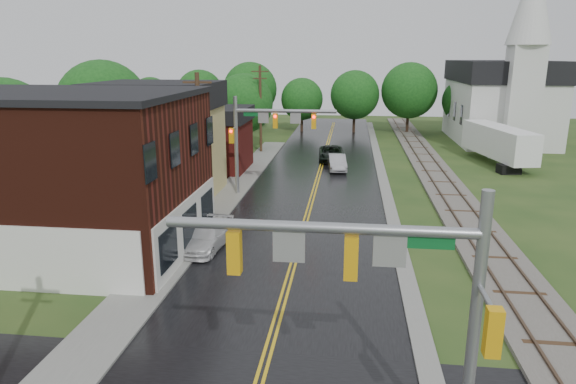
% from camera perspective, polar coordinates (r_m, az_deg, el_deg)
% --- Properties ---
extents(main_road, '(10.00, 90.00, 0.02)m').
position_cam_1_polar(main_road, '(40.42, 3.07, 0.61)').
color(main_road, black).
rests_on(main_road, ground).
extents(curb_right, '(0.80, 70.00, 0.12)m').
position_cam_1_polar(curb_right, '(45.28, 10.36, 1.95)').
color(curb_right, gray).
rests_on(curb_right, ground).
extents(sidewalk_left, '(2.40, 50.00, 0.12)m').
position_cam_1_polar(sidewalk_left, '(36.60, -7.22, -1.03)').
color(sidewalk_left, gray).
rests_on(sidewalk_left, ground).
extents(brick_building, '(14.30, 10.30, 8.30)m').
position_cam_1_polar(brick_building, '(29.02, -24.55, 1.96)').
color(brick_building, '#40160D').
rests_on(brick_building, ground).
extents(yellow_house, '(8.00, 7.00, 6.40)m').
position_cam_1_polar(yellow_house, '(38.24, -14.02, 4.26)').
color(yellow_house, tan).
rests_on(yellow_house, ground).
extents(darkred_building, '(7.00, 6.00, 4.40)m').
position_cam_1_polar(darkred_building, '(46.51, -8.87, 5.12)').
color(darkred_building, '#3F0F0C').
rests_on(darkred_building, ground).
extents(church, '(10.40, 18.40, 20.00)m').
position_cam_1_polar(church, '(65.31, 22.80, 10.15)').
color(church, silver).
rests_on(church, ground).
extents(railroad, '(3.20, 80.00, 0.30)m').
position_cam_1_polar(railroad, '(45.77, 16.12, 1.87)').
color(railroad, '#59544C').
rests_on(railroad, ground).
extents(traffic_signal_near, '(7.34, 0.30, 7.20)m').
position_cam_1_polar(traffic_signal_near, '(12.20, 10.53, -9.67)').
color(traffic_signal_near, gray).
rests_on(traffic_signal_near, ground).
extents(traffic_signal_far, '(7.34, 0.43, 7.20)m').
position_cam_1_polar(traffic_signal_far, '(36.93, -2.57, 7.12)').
color(traffic_signal_far, gray).
rests_on(traffic_signal_far, ground).
extents(utility_pole_b, '(1.80, 0.28, 9.00)m').
position_cam_1_polar(utility_pole_b, '(32.90, -9.77, 5.50)').
color(utility_pole_b, '#382616').
rests_on(utility_pole_b, ground).
extents(utility_pole_c, '(1.80, 0.28, 9.00)m').
position_cam_1_polar(utility_pole_c, '(54.17, -3.08, 9.34)').
color(utility_pole_c, '#382616').
rests_on(utility_pole_c, ground).
extents(tree_left_a, '(6.80, 6.80, 8.67)m').
position_cam_1_polar(tree_left_a, '(38.58, -28.85, 5.84)').
color(tree_left_a, black).
rests_on(tree_left_a, ground).
extents(tree_left_b, '(7.60, 7.60, 9.69)m').
position_cam_1_polar(tree_left_b, '(46.01, -19.68, 8.75)').
color(tree_left_b, black).
rests_on(tree_left_b, ground).
extents(tree_left_c, '(6.00, 6.00, 7.65)m').
position_cam_1_polar(tree_left_c, '(51.96, -11.64, 8.59)').
color(tree_left_c, black).
rests_on(tree_left_c, ground).
extents(tree_left_e, '(6.40, 6.40, 8.16)m').
position_cam_1_polar(tree_left_e, '(56.40, -4.82, 9.62)').
color(tree_left_e, black).
rests_on(tree_left_e, ground).
extents(suv_dark, '(2.68, 5.26, 1.42)m').
position_cam_1_polar(suv_dark, '(50.42, 4.83, 4.28)').
color(suv_dark, black).
rests_on(suv_dark, ground).
extents(sedan_silver, '(1.93, 4.36, 1.39)m').
position_cam_1_polar(sedan_silver, '(46.18, 5.48, 3.26)').
color(sedan_silver, '#A6A5AA').
rests_on(sedan_silver, ground).
extents(pickup_white, '(2.30, 4.62, 1.29)m').
position_cam_1_polar(pickup_white, '(27.68, -9.01, -4.99)').
color(pickup_white, silver).
rests_on(pickup_white, ground).
extents(semi_trailer, '(4.51, 11.28, 3.56)m').
position_cam_1_polar(semi_trailer, '(52.28, 22.33, 5.18)').
color(semi_trailer, black).
rests_on(semi_trailer, ground).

